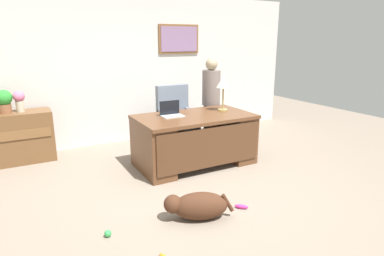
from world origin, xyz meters
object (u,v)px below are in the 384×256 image
credenza (11,138)px  desk (195,138)px  dog_lying (197,206)px  desk_lamp (223,84)px  armchair (176,120)px  laptop (171,112)px  vase_with_flowers (19,100)px  potted_plant (4,100)px  person_standing (211,102)px  dog_toy_ball (108,234)px  dog_toy_plush (241,207)px

credenza → desk: bearing=-30.0°
dog_lying → desk_lamp: bearing=48.9°
desk → dog_lying: size_ratio=2.41×
armchair → laptop: armchair is taller
dog_lying → vase_with_flowers: (-1.53, 2.87, 0.84)m
vase_with_flowers → potted_plant: 0.20m
person_standing → dog_toy_ball: (-2.43, -2.02, -0.77)m
dog_toy_plush → dog_lying: bearing=174.4°
dog_toy_ball → armchair: bearing=50.6°
dog_lying → potted_plant: 3.46m
vase_with_flowers → dog_toy_ball: 2.97m
desk → credenza: size_ratio=1.43×
potted_plant → dog_toy_ball: 3.01m
desk_lamp → vase_with_flowers: (-2.86, 1.34, -0.21)m
dog_lying → laptop: laptop is taller
desk → person_standing: (0.72, 0.72, 0.39)m
desk_lamp → potted_plant: 3.35m
dog_toy_plush → laptop: bearing=94.0°
person_standing → laptop: person_standing is taller
armchair → desk_lamp: 1.20m
dog_toy_ball → dog_toy_plush: dog_toy_ball is taller
potted_plant → dog_toy_plush: potted_plant is taller
credenza → laptop: (2.16, -1.29, 0.43)m
person_standing → dog_toy_plush: 2.51m
desk_lamp → potted_plant: bearing=156.5°
credenza → armchair: bearing=-10.1°
dog_lying → dog_toy_plush: bearing=-5.6°
person_standing → credenza: bearing=167.3°
credenza → dog_lying: size_ratio=1.69×
desk → vase_with_flowers: 2.78m
desk_lamp → desk: bearing=-169.7°
person_standing → desk_lamp: person_standing is taller
credenza → person_standing: 3.31m
credenza → dog_toy_ball: size_ratio=17.44×
vase_with_flowers → dog_toy_ball: bearing=-77.9°
dog_lying → desk_lamp: size_ratio=1.31×
person_standing → laptop: (-1.05, -0.57, 0.03)m
armchair → person_standing: 0.70m
credenza → desk_lamp: desk_lamp is taller
person_standing → potted_plant: (-3.23, 0.72, 0.19)m
laptop → armchair: bearing=59.7°
armchair → desk_lamp: desk_lamp is taller
vase_with_flowers → dog_toy_ball: (0.59, -2.74, -0.96)m
vase_with_flowers → dog_toy_ball: vase_with_flowers is taller
credenza → dog_toy_plush: size_ratio=7.95×
credenza → laptop: 2.55m
desk → potted_plant: potted_plant is taller
desk_lamp → dog_toy_ball: bearing=-148.3°
potted_plant → dog_toy_plush: bearing=-51.9°
dog_lying → dog_toy_plush: (0.56, -0.05, -0.13)m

